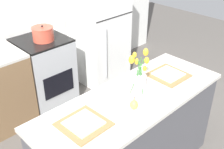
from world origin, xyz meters
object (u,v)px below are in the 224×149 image
(plate_setting_right, at_px, (168,75))
(stove_range, at_px, (45,72))
(pear_figurine, at_px, (134,104))
(flower_vase, at_px, (139,81))
(plate_setting_left, at_px, (84,124))
(cooking_pot, at_px, (43,34))
(refrigerator, at_px, (99,26))

(plate_setting_right, bearing_deg, stove_range, 104.71)
(pear_figurine, bearing_deg, flower_vase, 29.83)
(plate_setting_left, bearing_deg, cooking_pot, 67.79)
(stove_range, distance_m, pear_figurine, 1.79)
(stove_range, relative_size, pear_figurine, 8.36)
(stove_range, xyz_separation_m, pear_figurine, (-0.21, -1.71, 0.49))
(stove_range, distance_m, cooking_pot, 0.55)
(pear_figurine, distance_m, plate_setting_left, 0.43)
(refrigerator, distance_m, flower_vase, 1.91)
(stove_range, xyz_separation_m, plate_setting_right, (0.42, -1.59, 0.46))
(plate_setting_left, bearing_deg, plate_setting_right, 0.00)
(flower_vase, distance_m, plate_setting_right, 0.49)
(refrigerator, height_order, cooking_pot, refrigerator)
(stove_range, relative_size, plate_setting_right, 2.73)
(pear_figurine, xyz_separation_m, plate_setting_left, (-0.41, 0.12, -0.03))
(plate_setting_right, bearing_deg, flower_vase, -176.15)
(plate_setting_right, height_order, cooking_pot, cooking_pot)
(stove_range, height_order, plate_setting_left, plate_setting_left)
(flower_vase, xyz_separation_m, cooking_pot, (0.06, 1.57, -0.05))
(refrigerator, relative_size, flower_vase, 4.11)
(pear_figurine, distance_m, cooking_pot, 1.67)
(plate_setting_right, bearing_deg, pear_figurine, -168.95)
(pear_figurine, height_order, plate_setting_right, pear_figurine)
(flower_vase, bearing_deg, plate_setting_left, 176.83)
(flower_vase, distance_m, plate_setting_left, 0.58)
(stove_range, relative_size, flower_vase, 2.22)
(flower_vase, distance_m, cooking_pot, 1.57)
(pear_figurine, bearing_deg, plate_setting_right, 11.05)
(refrigerator, xyz_separation_m, pear_figurine, (-1.16, -1.71, 0.10))
(plate_setting_right, bearing_deg, plate_setting_left, 180.00)
(cooking_pot, bearing_deg, stove_range, 101.06)
(refrigerator, height_order, plate_setting_right, refrigerator)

